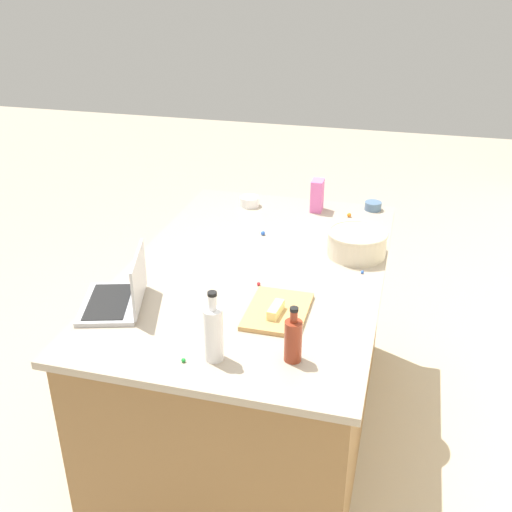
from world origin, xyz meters
TOP-DOWN VIEW (x-y plane):
  - ground_plane at (0.00, 0.00)m, footprint 12.00×12.00m
  - island_counter at (0.00, 0.00)m, footprint 1.74×1.10m
  - laptop at (0.46, -0.42)m, footprint 0.36×0.31m
  - mixing_bowl_large at (-0.23, 0.41)m, footprint 0.27×0.27m
  - bottle_soy at (0.63, 0.30)m, footprint 0.06×0.06m
  - bottle_vinegar at (0.69, 0.04)m, footprint 0.06×0.06m
  - cutting_board at (0.36, 0.18)m, footprint 0.31×0.23m
  - butter_stick_left at (0.39, 0.18)m, footprint 0.11×0.05m
  - ramekin_small at (-0.80, 0.44)m, footprint 0.09×0.09m
  - ramekin_medium at (-0.69, -0.22)m, footprint 0.10×0.10m
  - candy_bag at (-0.72, 0.15)m, footprint 0.09×0.06m
  - candy_0 at (-0.05, 0.46)m, footprint 0.01×0.01m
  - candy_1 at (0.16, 0.06)m, footprint 0.02×0.02m
  - candy_3 at (0.74, -0.05)m, footprint 0.01×0.01m
  - candy_4 at (-0.33, -0.05)m, footprint 0.02×0.02m
  - candy_5 at (-0.67, 0.33)m, footprint 0.02×0.02m

SIDE VIEW (x-z plane):
  - ground_plane at x=0.00m, z-range 0.00..0.00m
  - island_counter at x=0.00m, z-range 0.00..0.90m
  - candy_0 at x=-0.05m, z-range 0.90..0.91m
  - candy_3 at x=0.74m, z-range 0.90..0.91m
  - candy_1 at x=0.16m, z-range 0.90..0.92m
  - cutting_board at x=0.36m, z-range 0.90..0.92m
  - candy_4 at x=-0.33m, z-range 0.90..0.92m
  - candy_5 at x=-0.67m, z-range 0.90..0.92m
  - ramekin_small at x=-0.80m, z-range 0.90..0.94m
  - ramekin_medium at x=-0.69m, z-range 0.90..0.95m
  - butter_stick_left at x=0.39m, z-range 0.92..0.95m
  - laptop at x=0.46m, z-range 0.84..1.06m
  - mixing_bowl_large at x=-0.23m, z-range 0.90..1.02m
  - bottle_soy at x=0.63m, z-range 0.88..1.08m
  - candy_bag at x=-0.72m, z-range 0.90..1.07m
  - bottle_vinegar at x=0.69m, z-range 0.87..1.13m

